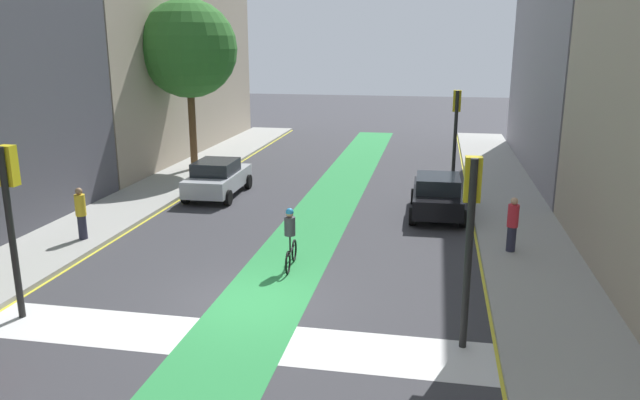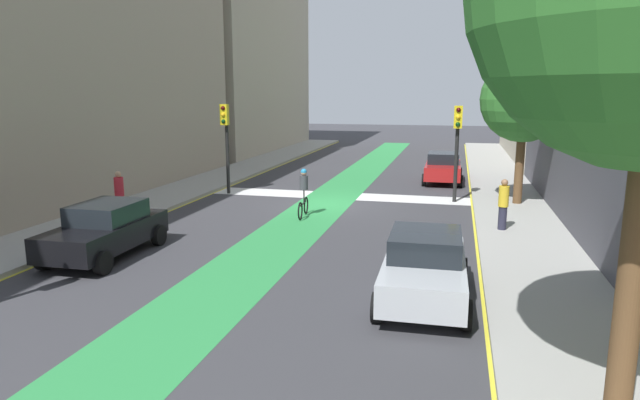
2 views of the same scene
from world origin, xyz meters
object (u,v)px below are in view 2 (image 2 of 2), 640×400
Objects in this scene: traffic_signal_near_right at (226,131)px; car_silver_left_far at (425,266)px; traffic_signal_near_left at (457,135)px; pedestrian_sidewalk_right_a at (119,194)px; car_red_left_near at (443,167)px; cyclist_in_lane at (304,192)px; street_tree_near at (524,100)px; pedestrian_sidewalk_left_a at (503,204)px; car_black_right_far at (105,230)px.

traffic_signal_near_right reaches higher than car_silver_left_far.
traffic_signal_near_right is at bearing -49.54° from car_silver_left_far.
pedestrian_sidewalk_right_a is at bearing 28.56° from traffic_signal_near_left.
car_red_left_near is 2.27× the size of cyclist_in_lane.
street_tree_near reaches higher than car_red_left_near.
cyclist_in_lane is at bearing 141.73° from traffic_signal_near_right.
traffic_signal_near_right is 2.43× the size of pedestrian_sidewalk_left_a.
car_black_right_far is at bearing 60.52° from car_red_left_near.
car_red_left_near is at bearing -148.68° from traffic_signal_near_right.
traffic_signal_near_right is 10.53m from car_black_right_far.
traffic_signal_near_right is 11.69m from car_red_left_near.
pedestrian_sidewalk_left_a is (-11.46, -5.53, 0.23)m from car_black_right_far.
street_tree_near is at bearing -139.93° from car_black_right_far.
traffic_signal_near_right is 15.36m from car_silver_left_far.
car_black_right_far is at bearing 47.52° from traffic_signal_near_left.
street_tree_near reaches higher than traffic_signal_near_right.
traffic_signal_near_left reaches higher than pedestrian_sidewalk_right_a.
street_tree_near reaches higher than pedestrian_sidewalk_left_a.
cyclist_in_lane is (5.06, -7.78, 0.17)m from car_silver_left_far.
car_black_right_far is 2.28× the size of cyclist_in_lane.
pedestrian_sidewalk_right_a is (11.48, 12.11, 0.23)m from car_red_left_near.
pedestrian_sidewalk_left_a is at bearing 158.50° from traffic_signal_near_right.
cyclist_in_lane is 9.76m from street_tree_near.
car_black_right_far is 12.73m from pedestrian_sidewalk_left_a.
pedestrian_sidewalk_right_a is at bearing 5.73° from pedestrian_sidewalk_left_a.
pedestrian_sidewalk_left_a is at bearing 78.97° from street_tree_near.
car_silver_left_far is 9.34m from car_black_right_far.
car_black_right_far is (9.85, 10.76, -2.13)m from traffic_signal_near_left.
pedestrian_sidewalk_right_a is at bearing 19.91° from cyclist_in_lane.
cyclist_in_lane is 7.34m from pedestrian_sidewalk_left_a.
car_silver_left_far is at bearing 123.05° from cyclist_in_lane.
pedestrian_sidewalk_left_a is 6.05m from street_tree_near.
traffic_signal_near_right is 13.12m from pedestrian_sidewalk_left_a.
traffic_signal_near_left reaches higher than car_red_left_near.
traffic_signal_near_right is 0.69× the size of street_tree_near.
street_tree_near is (-8.23, -3.95, 3.46)m from cyclist_in_lane.
car_silver_left_far is at bearing 90.19° from car_red_left_near.
traffic_signal_near_left is at bearing -6.91° from street_tree_near.
car_black_right_far is 2.45× the size of pedestrian_sidewalk_left_a.
pedestrian_sidewalk_right_a reaches higher than car_red_left_near.
cyclist_in_lane is at bearing -160.09° from pedestrian_sidewalk_right_a.
pedestrian_sidewalk_left_a is at bearing 107.12° from traffic_signal_near_left.
car_black_right_far is 0.70× the size of street_tree_near.
traffic_signal_near_right is 1.00× the size of car_red_left_near.
pedestrian_sidewalk_right_a is (6.47, 2.34, 0.06)m from cyclist_in_lane.
traffic_signal_near_left is at bearing -143.04° from cyclist_in_lane.
traffic_signal_near_right is at bearing -86.56° from car_black_right_far.
pedestrian_sidewalk_left_a reaches higher than pedestrian_sidewalk_right_a.
traffic_signal_near_right reaches higher than car_black_right_far.
traffic_signal_near_left is 2.43× the size of pedestrian_sidewalk_right_a.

